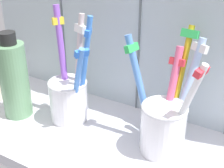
# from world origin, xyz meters

# --- Properties ---
(counter_slab) EXTENTS (0.64, 0.22, 0.02)m
(counter_slab) POSITION_xyz_m (0.00, 0.00, 0.01)
(counter_slab) COLOR silver
(counter_slab) RESTS_ON ground
(toothbrush_cup_left) EXTENTS (0.09, 0.07, 0.19)m
(toothbrush_cup_left) POSITION_xyz_m (-0.08, 0.02, 0.07)
(toothbrush_cup_left) COLOR white
(toothbrush_cup_left) RESTS_ON counter_slab
(toothbrush_cup_right) EXTENTS (0.13, 0.10, 0.18)m
(toothbrush_cup_right) POSITION_xyz_m (0.09, 0.03, 0.07)
(toothbrush_cup_right) COLOR white
(toothbrush_cup_right) RESTS_ON counter_slab
(soap_bottle) EXTENTS (0.05, 0.05, 0.15)m
(soap_bottle) POSITION_xyz_m (-0.17, -0.01, 0.09)
(soap_bottle) COLOR #67976B
(soap_bottle) RESTS_ON counter_slab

